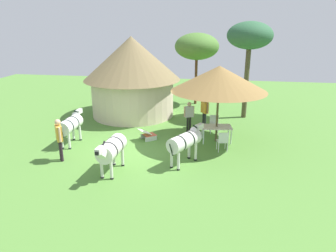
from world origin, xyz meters
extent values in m
plane|color=#4F8035|center=(0.00, 0.00, 0.00)|extent=(36.00, 36.00, 0.00)
cylinder|color=beige|center=(-1.72, 5.30, 1.08)|extent=(4.80, 4.80, 2.16)
cone|color=olive|center=(-1.72, 5.30, 3.39)|extent=(5.63, 5.63, 2.45)
cylinder|color=brown|center=(3.29, 1.63, 1.21)|extent=(0.10, 0.10, 2.43)
cone|color=olive|center=(3.29, 1.63, 3.00)|extent=(4.33, 4.33, 1.13)
cube|color=silver|center=(3.29, 1.63, 0.72)|extent=(1.49, 1.03, 0.04)
cylinder|color=silver|center=(2.61, 1.89, 0.35)|extent=(0.06, 0.06, 0.70)
cylinder|color=silver|center=(3.87, 2.07, 0.35)|extent=(0.06, 0.06, 0.70)
cylinder|color=silver|center=(2.72, 1.18, 0.35)|extent=(0.06, 0.06, 0.70)
cylinder|color=silver|center=(3.97, 1.36, 0.35)|extent=(0.06, 0.06, 0.70)
cube|color=silver|center=(3.56, 0.52, 0.45)|extent=(0.53, 0.51, 0.04)
cube|color=silver|center=(3.61, 0.33, 0.68)|extent=(0.44, 0.14, 0.45)
cylinder|color=silver|center=(3.34, 0.65, 0.23)|extent=(0.04, 0.04, 0.45)
cylinder|color=silver|center=(3.71, 0.73, 0.23)|extent=(0.04, 0.04, 0.45)
cylinder|color=silver|center=(3.42, 0.30, 0.23)|extent=(0.04, 0.04, 0.45)
cylinder|color=silver|center=(3.79, 0.39, 0.23)|extent=(0.04, 0.04, 0.45)
cube|color=silver|center=(3.17, 2.76, 0.45)|extent=(0.48, 0.46, 0.04)
cube|color=silver|center=(3.15, 2.95, 0.68)|extent=(0.44, 0.09, 0.45)
cylinder|color=silver|center=(3.38, 2.60, 0.23)|extent=(0.04, 0.04, 0.45)
cylinder|color=silver|center=(3.00, 2.56, 0.23)|extent=(0.04, 0.04, 0.45)
cylinder|color=silver|center=(3.34, 2.96, 0.23)|extent=(0.04, 0.04, 0.45)
cylinder|color=silver|center=(2.96, 2.92, 0.23)|extent=(0.04, 0.04, 0.45)
cylinder|color=black|center=(2.59, 3.58, 0.41)|extent=(0.12, 0.12, 0.83)
cylinder|color=black|center=(2.68, 3.46, 0.41)|extent=(0.12, 0.12, 0.83)
cube|color=gold|center=(2.63, 3.52, 1.12)|extent=(0.43, 0.48, 0.59)
cylinder|color=#A46A53|center=(2.48, 3.73, 1.14)|extent=(0.09, 0.09, 0.55)
cylinder|color=#A46A53|center=(2.78, 3.32, 1.14)|extent=(0.09, 0.09, 0.55)
sphere|color=#A46A53|center=(2.63, 3.52, 1.55)|extent=(0.22, 0.22, 0.22)
cylinder|color=black|center=(1.94, 2.86, 0.39)|extent=(0.11, 0.11, 0.78)
cylinder|color=black|center=(1.81, 2.80, 0.39)|extent=(0.11, 0.11, 0.78)
cube|color=silver|center=(1.88, 2.83, 1.05)|extent=(0.46, 0.37, 0.55)
cylinder|color=tan|center=(2.09, 2.94, 1.07)|extent=(0.08, 0.08, 0.52)
cylinder|color=tan|center=(1.66, 2.72, 1.07)|extent=(0.08, 0.08, 0.52)
sphere|color=tan|center=(1.88, 2.83, 1.45)|extent=(0.21, 0.21, 0.21)
cylinder|color=black|center=(-2.97, -1.49, 0.44)|extent=(0.13, 0.13, 0.88)
cylinder|color=black|center=(-2.88, -1.61, 0.44)|extent=(0.13, 0.13, 0.88)
cube|color=gold|center=(-2.92, -1.55, 1.19)|extent=(0.45, 0.52, 0.62)
cylinder|color=#E3AF8C|center=(-3.08, -1.33, 1.21)|extent=(0.09, 0.09, 0.59)
cylinder|color=#E3AF8C|center=(-2.77, -1.77, 1.21)|extent=(0.09, 0.09, 0.59)
sphere|color=#E3AF8C|center=(-2.92, -1.55, 1.65)|extent=(0.24, 0.24, 0.24)
cube|color=#C3573C|center=(0.12, 1.40, 0.22)|extent=(0.75, 0.75, 0.03)
cube|color=silver|center=(-0.09, 1.23, 0.44)|extent=(0.76, 0.75, 0.29)
cube|color=silver|center=(-0.08, 1.57, 0.11)|extent=(0.50, 0.41, 0.22)
cube|color=silver|center=(0.24, 1.16, 0.11)|extent=(0.50, 0.41, 0.22)
cylinder|color=silver|center=(-0.52, -2.20, 0.97)|extent=(0.76, 1.52, 0.67)
cylinder|color=black|center=(-0.51, -1.90, 0.97)|extent=(0.68, 0.12, 0.68)
cylinder|color=black|center=(-0.54, -2.46, 0.97)|extent=(0.68, 0.12, 0.68)
cylinder|color=silver|center=(-0.57, -2.94, 1.15)|extent=(0.33, 0.56, 0.50)
cube|color=silver|center=(-0.59, -3.22, 1.31)|extent=(0.21, 0.41, 0.20)
cube|color=black|center=(-0.60, -3.40, 1.28)|extent=(0.13, 0.13, 0.12)
cube|color=black|center=(-0.57, -2.94, 1.35)|extent=(0.06, 0.37, 0.28)
cylinder|color=silver|center=(-0.38, -2.77, 0.36)|extent=(0.11, 0.11, 0.72)
cylinder|color=black|center=(-0.38, -2.77, 0.03)|extent=(0.13, 0.13, 0.06)
cylinder|color=silver|center=(-0.74, -2.75, 0.36)|extent=(0.11, 0.11, 0.72)
cylinder|color=black|center=(-0.74, -2.75, 0.03)|extent=(0.13, 0.13, 0.06)
cylinder|color=silver|center=(-0.31, -1.65, 0.36)|extent=(0.11, 0.11, 0.72)
cylinder|color=black|center=(-0.31, -1.65, 0.03)|extent=(0.13, 0.13, 0.06)
cylinder|color=silver|center=(-0.67, -1.62, 0.36)|extent=(0.11, 0.11, 0.72)
cylinder|color=black|center=(-0.67, -1.62, 0.03)|extent=(0.13, 0.13, 0.06)
cylinder|color=black|center=(-0.47, -1.41, 0.87)|extent=(0.07, 0.24, 0.53)
cylinder|color=silver|center=(-3.31, 0.19, 0.95)|extent=(0.65, 1.46, 0.62)
cylinder|color=black|center=(-3.31, -0.10, 0.95)|extent=(0.63, 0.09, 0.63)
cylinder|color=black|center=(-3.30, 0.45, 0.95)|extent=(0.63, 0.09, 0.63)
cylinder|color=silver|center=(-3.29, 0.92, 1.13)|extent=(0.29, 0.53, 0.49)
cube|color=silver|center=(-3.29, 1.20, 1.29)|extent=(0.19, 0.40, 0.20)
cube|color=black|center=(-3.28, 1.38, 1.26)|extent=(0.12, 0.12, 0.12)
cube|color=black|center=(-3.29, 0.92, 1.33)|extent=(0.05, 0.37, 0.28)
cylinder|color=silver|center=(-3.47, 0.75, 0.36)|extent=(0.11, 0.11, 0.72)
cylinder|color=black|center=(-3.47, 0.75, 0.03)|extent=(0.13, 0.13, 0.06)
cylinder|color=silver|center=(-3.12, 0.74, 0.36)|extent=(0.11, 0.11, 0.72)
cylinder|color=black|center=(-3.12, 0.74, 0.03)|extent=(0.13, 0.13, 0.06)
cylinder|color=silver|center=(-3.49, -0.36, 0.36)|extent=(0.11, 0.11, 0.72)
cylinder|color=black|center=(-3.49, -0.36, 0.03)|extent=(0.13, 0.13, 0.06)
cylinder|color=silver|center=(-3.14, -0.36, 0.36)|extent=(0.11, 0.11, 0.72)
cylinder|color=black|center=(-3.14, -0.36, 0.03)|extent=(0.13, 0.13, 0.06)
cylinder|color=black|center=(-3.32, -0.58, 0.85)|extent=(0.05, 0.24, 0.53)
cylinder|color=silver|center=(2.06, -1.09, 0.97)|extent=(1.29, 1.62, 0.61)
cylinder|color=black|center=(1.91, -1.36, 0.97)|extent=(0.57, 0.38, 0.62)
cylinder|color=black|center=(2.20, -0.86, 0.97)|extent=(0.57, 0.38, 0.62)
cylinder|color=silver|center=(2.44, -0.44, 1.15)|extent=(0.50, 0.59, 0.48)
cube|color=silver|center=(2.59, -0.20, 1.31)|extent=(0.36, 0.44, 0.20)
cube|color=black|center=(2.68, -0.04, 1.28)|extent=(0.16, 0.16, 0.12)
cube|color=black|center=(2.44, -0.44, 1.35)|extent=(0.22, 0.34, 0.28)
cylinder|color=silver|center=(2.21, -0.51, 0.37)|extent=(0.11, 0.11, 0.75)
cylinder|color=black|center=(2.21, -0.51, 0.03)|extent=(0.13, 0.13, 0.06)
cylinder|color=silver|center=(2.50, -0.68, 0.37)|extent=(0.11, 0.11, 0.75)
cylinder|color=black|center=(2.50, -0.68, 0.03)|extent=(0.13, 0.13, 0.06)
cylinder|color=silver|center=(1.62, -1.51, 0.37)|extent=(0.11, 0.11, 0.75)
cylinder|color=black|center=(1.62, -1.51, 0.03)|extent=(0.13, 0.13, 0.06)
cylinder|color=silver|center=(1.91, -1.68, 0.37)|extent=(0.11, 0.11, 0.75)
cylinder|color=black|center=(1.91, -1.68, 0.03)|extent=(0.13, 0.13, 0.06)
cylinder|color=black|center=(1.65, -1.79, 0.87)|extent=(0.16, 0.23, 0.53)
cylinder|color=#542F1D|center=(1.78, 8.58, 1.52)|extent=(0.18, 0.18, 3.04)
ellipsoid|color=#48742E|center=(1.78, 8.58, 3.84)|extent=(2.88, 2.88, 1.73)
cylinder|color=#4A442C|center=(4.85, 5.85, 1.99)|extent=(0.28, 0.28, 3.98)
ellipsoid|color=#2B5A38|center=(4.85, 5.85, 4.67)|extent=(2.50, 2.50, 1.50)
camera|label=1|loc=(3.24, -12.54, 5.48)|focal=33.73mm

